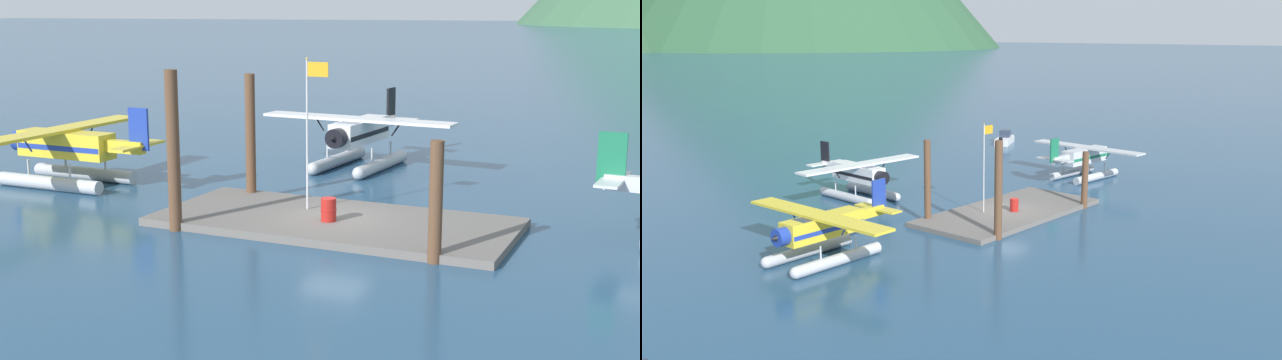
% 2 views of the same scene
% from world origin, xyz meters
% --- Properties ---
extents(ground_plane, '(1200.00, 1200.00, 0.00)m').
position_xyz_m(ground_plane, '(0.00, 0.00, 0.00)').
color(ground_plane, navy).
extents(dock_platform, '(13.65, 6.21, 0.30)m').
position_xyz_m(dock_platform, '(0.00, 0.00, 0.15)').
color(dock_platform, '#66605B').
rests_on(dock_platform, ground).
extents(piling_near_left, '(0.48, 0.48, 5.99)m').
position_xyz_m(piling_near_left, '(-5.15, -3.07, 2.99)').
color(piling_near_left, brown).
rests_on(piling_near_left, ground).
extents(piling_near_right, '(0.45, 0.45, 4.04)m').
position_xyz_m(piling_near_right, '(4.84, -3.01, 2.02)').
color(piling_near_right, brown).
rests_on(piling_near_right, ground).
extents(piling_far_left, '(0.43, 0.43, 5.44)m').
position_xyz_m(piling_far_left, '(-5.14, 2.71, 2.72)').
color(piling_far_left, brown).
rests_on(piling_far_left, ground).
extents(flagpole, '(0.95, 0.10, 6.00)m').
position_xyz_m(flagpole, '(-1.46, 0.91, 4.04)').
color(flagpole, silver).
rests_on(flagpole, dock_platform).
extents(fuel_drum, '(0.62, 0.62, 0.88)m').
position_xyz_m(fuel_drum, '(-0.04, -0.50, 0.74)').
color(fuel_drum, '#AD1E19').
rests_on(fuel_drum, dock_platform).
extents(seaplane_yellow_port_fwd, '(7.98, 10.41, 3.84)m').
position_xyz_m(seaplane_yellow_port_fwd, '(-14.46, 1.72, 1.58)').
color(seaplane_yellow_port_fwd, '#B7BABF').
rests_on(seaplane_yellow_port_fwd, ground).
extents(seaplane_white_bow_left, '(10.46, 7.98, 3.84)m').
position_xyz_m(seaplane_white_bow_left, '(-3.51, 11.27, 1.58)').
color(seaplane_white_bow_left, '#B7BABF').
rests_on(seaplane_white_bow_left, ground).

